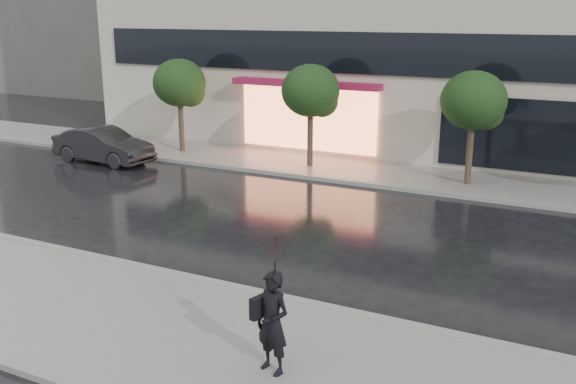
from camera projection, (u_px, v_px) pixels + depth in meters
The scene contains 11 objects.
ground at pixel (246, 273), 14.92m from camera, with size 120.00×120.00×0.00m, color black.
sidewalk_near at pixel (160, 331), 12.11m from camera, with size 60.00×4.50×0.12m, color slate.
sidewalk_far at pixel (386, 174), 23.71m from camera, with size 60.00×3.50×0.12m, color slate.
curb_near at pixel (223, 286), 14.04m from camera, with size 60.00×0.25×0.14m, color gray.
curb_far at pixel (370, 185), 22.20m from camera, with size 60.00×0.25×0.14m, color gray.
bg_building_left at pixel (96, 9), 47.73m from camera, with size 14.00×10.00×12.00m, color #59544F.
tree_far_west at pixel (181, 85), 26.61m from camera, with size 2.20×2.20×3.99m.
tree_mid_west at pixel (312, 93), 24.01m from camera, with size 2.20×2.20×3.99m.
tree_mid_east at pixel (475, 103), 21.42m from camera, with size 2.20×2.20×3.99m.
parked_car at pixel (103, 145), 25.59m from camera, with size 1.50×4.29×1.41m, color black.
pedestrian_with_umbrella at pixel (274, 286), 10.21m from camera, with size 1.12×1.13×2.41m.
Camera 1 is at (7.08, -11.93, 5.89)m, focal length 40.00 mm.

